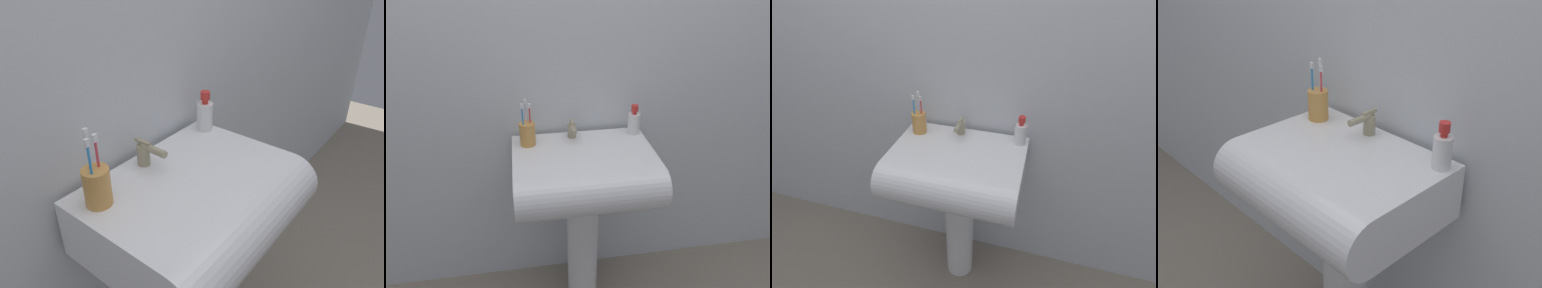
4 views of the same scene
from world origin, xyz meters
The scene contains 5 objects.
wall_back centered at (0.00, 0.24, 1.20)m, with size 5.00×0.05×2.40m, color silver.
sink_basin centered at (0.00, -0.06, 0.78)m, with size 0.61×0.47×0.18m.
faucet centered at (-0.03, 0.13, 0.92)m, with size 0.04×0.11×0.08m.
toothbrush_cup centered at (-0.23, 0.10, 0.93)m, with size 0.07×0.07×0.21m.
soap_bottle centered at (0.26, 0.13, 0.93)m, with size 0.05×0.05×0.14m.
Camera 1 is at (-0.68, -0.56, 1.48)m, focal length 35.00 mm.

